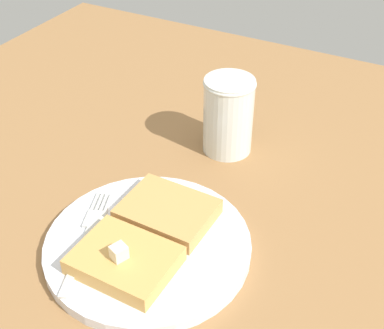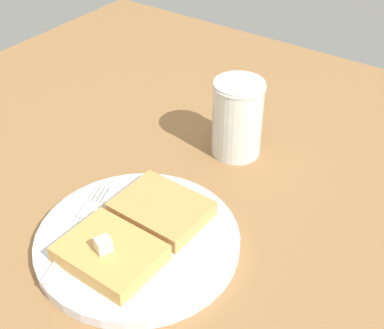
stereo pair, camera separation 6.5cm
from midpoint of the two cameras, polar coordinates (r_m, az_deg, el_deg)
table_surface at (r=55.37cm, az=-1.97°, el=-16.63°), size 126.52×126.52×2.14cm
plate at (r=60.29cm, az=-7.83°, el=-8.59°), size 22.90×22.90×1.31cm
toast_slice_left at (r=56.98cm, az=-10.49°, el=-10.16°), size 8.18×10.37×1.92cm
toast_slice_middle at (r=61.68cm, az=-5.63°, el=-5.15°), size 8.18×10.37×1.92cm
butter_pat_primary at (r=55.57cm, az=-11.03°, el=-9.17°), size 1.97×1.89×1.56cm
fork at (r=61.66cm, az=-13.95°, el=-7.32°), size 15.52×6.85×0.36cm
syrup_jar at (r=72.36cm, az=1.32°, el=4.92°), size 7.00×7.00×10.77cm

